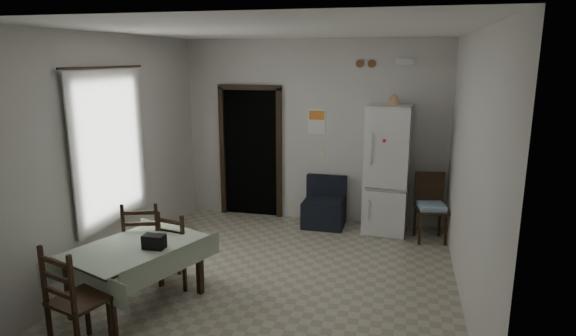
% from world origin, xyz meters
% --- Properties ---
extents(ground, '(4.50, 4.50, 0.00)m').
position_xyz_m(ground, '(0.00, 0.00, 0.00)').
color(ground, '#A8A089').
rests_on(ground, ground).
extents(ceiling, '(4.20, 4.50, 0.02)m').
position_xyz_m(ceiling, '(0.00, 0.00, 2.90)').
color(ceiling, white).
rests_on(ceiling, ground).
extents(wall_back, '(4.20, 0.02, 2.90)m').
position_xyz_m(wall_back, '(0.00, 2.25, 1.45)').
color(wall_back, beige).
rests_on(wall_back, ground).
extents(wall_front, '(4.20, 0.02, 2.90)m').
position_xyz_m(wall_front, '(0.00, -2.25, 1.45)').
color(wall_front, beige).
rests_on(wall_front, ground).
extents(wall_left, '(0.02, 4.50, 2.90)m').
position_xyz_m(wall_left, '(-2.10, 0.00, 1.45)').
color(wall_left, beige).
rests_on(wall_left, ground).
extents(wall_right, '(0.02, 4.50, 2.90)m').
position_xyz_m(wall_right, '(2.10, 0.00, 1.45)').
color(wall_right, beige).
rests_on(wall_right, ground).
extents(doorway, '(1.06, 0.52, 2.22)m').
position_xyz_m(doorway, '(-1.05, 2.45, 1.06)').
color(doorway, black).
rests_on(doorway, ground).
extents(window_recess, '(0.10, 1.20, 1.60)m').
position_xyz_m(window_recess, '(-2.15, -0.20, 1.55)').
color(window_recess, silver).
rests_on(window_recess, ground).
extents(curtain, '(0.02, 1.45, 1.85)m').
position_xyz_m(curtain, '(-2.04, -0.20, 1.55)').
color(curtain, silver).
rests_on(curtain, ground).
extents(curtain_rod, '(0.02, 1.60, 0.02)m').
position_xyz_m(curtain_rod, '(-2.03, -0.20, 2.50)').
color(curtain_rod, black).
rests_on(curtain_rod, ground).
extents(calendar, '(0.28, 0.02, 0.40)m').
position_xyz_m(calendar, '(0.05, 2.24, 1.62)').
color(calendar, white).
rests_on(calendar, ground).
extents(calendar_image, '(0.24, 0.01, 0.14)m').
position_xyz_m(calendar_image, '(0.05, 2.23, 1.72)').
color(calendar_image, orange).
rests_on(calendar_image, ground).
extents(light_switch, '(0.08, 0.02, 0.12)m').
position_xyz_m(light_switch, '(0.15, 2.24, 1.10)').
color(light_switch, beige).
rests_on(light_switch, ground).
extents(vent_left, '(0.12, 0.03, 0.12)m').
position_xyz_m(vent_left, '(0.70, 2.23, 2.52)').
color(vent_left, brown).
rests_on(vent_left, ground).
extents(vent_right, '(0.12, 0.03, 0.12)m').
position_xyz_m(vent_right, '(0.88, 2.23, 2.52)').
color(vent_right, brown).
rests_on(vent_right, ground).
extents(emergency_light, '(0.25, 0.07, 0.09)m').
position_xyz_m(emergency_light, '(1.35, 2.21, 2.55)').
color(emergency_light, white).
rests_on(emergency_light, ground).
extents(fridge, '(0.69, 0.69, 1.93)m').
position_xyz_m(fridge, '(1.19, 1.93, 0.97)').
color(fridge, silver).
rests_on(fridge, ground).
extents(tan_cone, '(0.24, 0.24, 0.18)m').
position_xyz_m(tan_cone, '(1.23, 1.98, 2.02)').
color(tan_cone, tan).
rests_on(tan_cone, fridge).
extents(navy_seat, '(0.65, 0.63, 0.77)m').
position_xyz_m(navy_seat, '(0.24, 1.93, 0.39)').
color(navy_seat, black).
rests_on(navy_seat, ground).
extents(corner_chair, '(0.49, 0.49, 0.98)m').
position_xyz_m(corner_chair, '(1.84, 1.68, 0.49)').
color(corner_chair, black).
rests_on(corner_chair, ground).
extents(dining_table, '(1.30, 1.56, 0.69)m').
position_xyz_m(dining_table, '(-1.28, -1.02, 0.35)').
color(dining_table, '#A1B49A').
rests_on(dining_table, ground).
extents(black_bag, '(0.22, 0.14, 0.15)m').
position_xyz_m(black_bag, '(-1.04, -1.06, 0.77)').
color(black_bag, black).
rests_on(black_bag, dining_table).
extents(dining_chair_far_left, '(0.55, 0.55, 1.01)m').
position_xyz_m(dining_chair_far_left, '(-1.51, -0.45, 0.51)').
color(dining_chair_far_left, black).
rests_on(dining_chair_far_left, ground).
extents(dining_chair_far_right, '(0.46, 0.46, 0.91)m').
position_xyz_m(dining_chair_far_right, '(-1.07, -0.41, 0.45)').
color(dining_chair_far_right, black).
rests_on(dining_chair_far_right, ground).
extents(dining_chair_near_head, '(0.56, 0.56, 1.05)m').
position_xyz_m(dining_chair_near_head, '(-1.33, -1.89, 0.53)').
color(dining_chair_near_head, black).
rests_on(dining_chair_near_head, ground).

